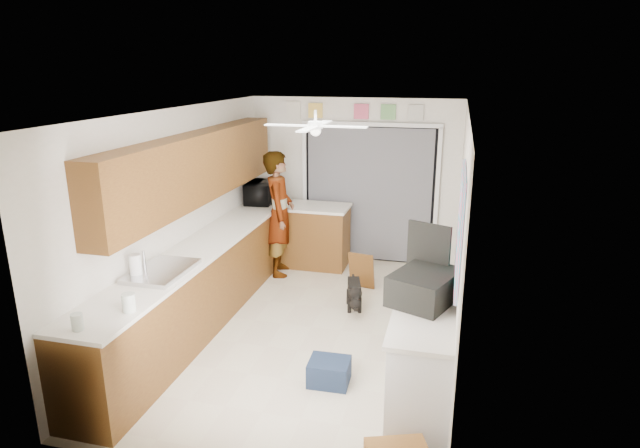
# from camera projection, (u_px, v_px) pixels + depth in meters

# --- Properties ---
(floor) EXTENTS (5.00, 5.00, 0.00)m
(floor) POSITION_uv_depth(u_px,v_px,m) (312.00, 327.00, 6.28)
(floor) COLOR beige
(floor) RESTS_ON ground
(ceiling) EXTENTS (5.00, 5.00, 0.00)m
(ceiling) POSITION_uv_depth(u_px,v_px,m) (311.00, 111.00, 5.57)
(ceiling) COLOR white
(ceiling) RESTS_ON ground
(wall_back) EXTENTS (3.20, 0.00, 3.20)m
(wall_back) POSITION_uv_depth(u_px,v_px,m) (354.00, 180.00, 8.24)
(wall_back) COLOR white
(wall_back) RESTS_ON ground
(wall_front) EXTENTS (3.20, 0.00, 3.20)m
(wall_front) POSITION_uv_depth(u_px,v_px,m) (213.00, 328.00, 3.60)
(wall_front) COLOR white
(wall_front) RESTS_ON ground
(wall_left) EXTENTS (0.00, 5.00, 5.00)m
(wall_left) POSITION_uv_depth(u_px,v_px,m) (180.00, 216.00, 6.30)
(wall_left) COLOR white
(wall_left) RESTS_ON ground
(wall_right) EXTENTS (0.00, 5.00, 5.00)m
(wall_right) POSITION_uv_depth(u_px,v_px,m) (460.00, 236.00, 5.54)
(wall_right) COLOR white
(wall_right) RESTS_ON ground
(left_base_cabinets) EXTENTS (0.60, 4.80, 0.90)m
(left_base_cabinets) POSITION_uv_depth(u_px,v_px,m) (208.00, 281.00, 6.46)
(left_base_cabinets) COLOR brown
(left_base_cabinets) RESTS_ON floor
(left_countertop) EXTENTS (0.62, 4.80, 0.04)m
(left_countertop) POSITION_uv_depth(u_px,v_px,m) (206.00, 244.00, 6.32)
(left_countertop) COLOR white
(left_countertop) RESTS_ON left_base_cabinets
(upper_cabinets) EXTENTS (0.32, 4.00, 0.80)m
(upper_cabinets) POSITION_uv_depth(u_px,v_px,m) (198.00, 167.00, 6.29)
(upper_cabinets) COLOR brown
(upper_cabinets) RESTS_ON wall_left
(sink_basin) EXTENTS (0.50, 0.76, 0.06)m
(sink_basin) POSITION_uv_depth(u_px,v_px,m) (162.00, 272.00, 5.38)
(sink_basin) COLOR silver
(sink_basin) RESTS_ON left_countertop
(faucet) EXTENTS (0.03, 0.03, 0.22)m
(faucet) POSITION_uv_depth(u_px,v_px,m) (144.00, 261.00, 5.40)
(faucet) COLOR silver
(faucet) RESTS_ON left_countertop
(peninsula_base) EXTENTS (1.00, 0.60, 0.90)m
(peninsula_base) POSITION_uv_depth(u_px,v_px,m) (314.00, 237.00, 8.13)
(peninsula_base) COLOR brown
(peninsula_base) RESTS_ON floor
(peninsula_top) EXTENTS (1.04, 0.64, 0.04)m
(peninsula_top) POSITION_uv_depth(u_px,v_px,m) (314.00, 207.00, 7.99)
(peninsula_top) COLOR white
(peninsula_top) RESTS_ON peninsula_base
(back_opening_recess) EXTENTS (2.00, 0.06, 2.10)m
(back_opening_recess) POSITION_uv_depth(u_px,v_px,m) (369.00, 194.00, 8.21)
(back_opening_recess) COLOR black
(back_opening_recess) RESTS_ON wall_back
(curtain_panel) EXTENTS (1.90, 0.03, 2.05)m
(curtain_panel) POSITION_uv_depth(u_px,v_px,m) (369.00, 195.00, 8.18)
(curtain_panel) COLOR slate
(curtain_panel) RESTS_ON wall_back
(door_trim_left) EXTENTS (0.06, 0.04, 2.10)m
(door_trim_left) POSITION_uv_depth(u_px,v_px,m) (305.00, 191.00, 8.43)
(door_trim_left) COLOR white
(door_trim_left) RESTS_ON wall_back
(door_trim_right) EXTENTS (0.06, 0.04, 2.10)m
(door_trim_right) POSITION_uv_depth(u_px,v_px,m) (437.00, 199.00, 7.94)
(door_trim_right) COLOR white
(door_trim_right) RESTS_ON wall_back
(door_trim_head) EXTENTS (2.10, 0.04, 0.06)m
(door_trim_head) POSITION_uv_depth(u_px,v_px,m) (371.00, 124.00, 7.88)
(door_trim_head) COLOR white
(door_trim_head) RESTS_ON wall_back
(header_frame_0) EXTENTS (0.22, 0.02, 0.22)m
(header_frame_0) POSITION_uv_depth(u_px,v_px,m) (315.00, 111.00, 8.06)
(header_frame_0) COLOR #FCCF54
(header_frame_0) RESTS_ON wall_back
(header_frame_2) EXTENTS (0.22, 0.02, 0.22)m
(header_frame_2) POSITION_uv_depth(u_px,v_px,m) (361.00, 112.00, 7.89)
(header_frame_2) COLOR #DD5374
(header_frame_2) RESTS_ON wall_back
(header_frame_3) EXTENTS (0.22, 0.02, 0.22)m
(header_frame_3) POSITION_uv_depth(u_px,v_px,m) (388.00, 112.00, 7.80)
(header_frame_3) COLOR #65A25D
(header_frame_3) RESTS_ON wall_back
(header_frame_4) EXTENTS (0.22, 0.02, 0.22)m
(header_frame_4) POSITION_uv_depth(u_px,v_px,m) (416.00, 113.00, 7.70)
(header_frame_4) COLOR beige
(header_frame_4) RESTS_ON wall_back
(route66_sign) EXTENTS (0.22, 0.02, 0.26)m
(route66_sign) POSITION_uv_depth(u_px,v_px,m) (293.00, 110.00, 8.14)
(route66_sign) COLOR silver
(route66_sign) RESTS_ON wall_back
(right_counter_base) EXTENTS (0.50, 1.40, 0.90)m
(right_counter_base) POSITION_uv_depth(u_px,v_px,m) (423.00, 360.00, 4.71)
(right_counter_base) COLOR white
(right_counter_base) RESTS_ON floor
(right_counter_top) EXTENTS (0.54, 1.44, 0.04)m
(right_counter_top) POSITION_uv_depth(u_px,v_px,m) (425.00, 312.00, 4.58)
(right_counter_top) COLOR white
(right_counter_top) RESTS_ON right_counter_base
(abstract_painting) EXTENTS (0.03, 1.15, 0.95)m
(abstract_painting) POSITION_uv_depth(u_px,v_px,m) (460.00, 226.00, 4.50)
(abstract_painting) COLOR #FA5C91
(abstract_painting) RESTS_ON wall_right
(ceiling_fan) EXTENTS (1.14, 1.14, 0.24)m
(ceiling_fan) POSITION_uv_depth(u_px,v_px,m) (315.00, 126.00, 5.80)
(ceiling_fan) COLOR white
(ceiling_fan) RESTS_ON ceiling
(microwave) EXTENTS (0.44, 0.61, 0.32)m
(microwave) POSITION_uv_depth(u_px,v_px,m) (261.00, 193.00, 8.11)
(microwave) COLOR black
(microwave) RESTS_ON left_countertop
(jar_a) EXTENTS (0.14, 0.14, 0.16)m
(jar_a) POSITION_uv_depth(u_px,v_px,m) (129.00, 303.00, 4.53)
(jar_a) COLOR silver
(jar_a) RESTS_ON left_countertop
(jar_b) EXTENTS (0.11, 0.11, 0.14)m
(jar_b) POSITION_uv_depth(u_px,v_px,m) (77.00, 322.00, 4.21)
(jar_b) COLOR silver
(jar_b) RESTS_ON left_countertop
(paper_towel_roll) EXTENTS (0.12, 0.12, 0.25)m
(paper_towel_roll) POSITION_uv_depth(u_px,v_px,m) (136.00, 267.00, 5.22)
(paper_towel_roll) COLOR white
(paper_towel_roll) RESTS_ON left_countertop
(suitcase) EXTENTS (0.68, 0.77, 0.27)m
(suitcase) POSITION_uv_depth(u_px,v_px,m) (425.00, 287.00, 4.71)
(suitcase) COLOR black
(suitcase) RESTS_ON right_counter_top
(suitcase_rim) EXTENTS (0.63, 0.70, 0.02)m
(suitcase_rim) POSITION_uv_depth(u_px,v_px,m) (424.00, 298.00, 4.74)
(suitcase_rim) COLOR yellow
(suitcase_rim) RESTS_ON suitcase
(suitcase_lid) EXTENTS (0.40, 0.19, 0.50)m
(suitcase_lid) POSITION_uv_depth(u_px,v_px,m) (428.00, 250.00, 4.91)
(suitcase_lid) COLOR black
(suitcase_lid) RESTS_ON suitcase
(navy_crate) EXTENTS (0.40, 0.34, 0.24)m
(navy_crate) POSITION_uv_depth(u_px,v_px,m) (329.00, 372.00, 5.14)
(navy_crate) COLOR #162137
(navy_crate) RESTS_ON floor
(cabinet_door_panel) EXTENTS (0.37, 0.20, 0.52)m
(cabinet_door_panel) POSITION_uv_depth(u_px,v_px,m) (361.00, 271.00, 7.29)
(cabinet_door_panel) COLOR brown
(cabinet_door_panel) RESTS_ON floor
(man) EXTENTS (0.58, 0.74, 1.81)m
(man) POSITION_uv_depth(u_px,v_px,m) (279.00, 214.00, 7.67)
(man) COLOR white
(man) RESTS_ON floor
(dog) EXTENTS (0.34, 0.55, 0.40)m
(dog) POSITION_uv_depth(u_px,v_px,m) (354.00, 293.00, 6.71)
(dog) COLOR black
(dog) RESTS_ON floor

